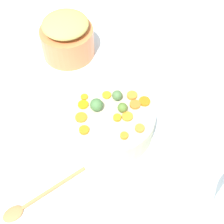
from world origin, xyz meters
TOP-DOWN VIEW (x-y plane):
  - tabletop at (0.00, 0.00)m, footprint 2.40×2.40m
  - serving_bowl_carrots at (-0.03, 0.01)m, footprint 0.29×0.29m
  - metal_pot at (-0.30, -0.32)m, footprint 0.22×0.22m
  - stuffing_mound at (-0.30, -0.32)m, footprint 0.18×0.18m
  - carrot_slice_0 at (-0.04, 0.06)m, footprint 0.05×0.05m
  - carrot_slice_1 at (-0.13, 0.04)m, footprint 0.05×0.05m
  - carrot_slice_2 at (-0.09, 0.07)m, footprint 0.05×0.05m
  - carrot_slice_3 at (0.07, -0.04)m, footprint 0.04×0.04m
  - carrot_slice_4 at (-0.01, 0.12)m, footprint 0.04×0.04m
  - carrot_slice_5 at (-0.05, -0.10)m, footprint 0.04×0.04m
  - carrot_slice_6 at (-0.02, 0.04)m, footprint 0.03×0.03m
  - carrot_slice_7 at (-0.02, -0.09)m, footprint 0.05×0.05m
  - carrot_slice_8 at (-0.09, -0.04)m, footprint 0.04×0.04m
  - carrot_slice_9 at (0.03, 0.08)m, footprint 0.03×0.03m
  - carrot_slice_10 at (-0.12, 0.09)m, footprint 0.04×0.04m
  - carrot_slice_11 at (0.03, -0.07)m, footprint 0.05×0.05m
  - brussels_sprout_0 at (-0.09, -0.00)m, footprint 0.04×0.04m
  - brussels_sprout_1 at (-0.03, -0.04)m, footprint 0.04×0.04m
  - brussels_sprout_2 at (-0.06, 0.04)m, footprint 0.03×0.03m
  - wooden_spoon at (0.33, -0.10)m, footprint 0.27×0.16m
  - dish_towel at (0.18, 0.29)m, footprint 0.22×0.20m

SIDE VIEW (x-z plane):
  - tabletop at x=0.00m, z-range 0.00..0.02m
  - dish_towel at x=0.18m, z-range 0.02..0.03m
  - wooden_spoon at x=0.33m, z-range 0.02..0.03m
  - serving_bowl_carrots at x=-0.03m, z-range 0.02..0.12m
  - metal_pot at x=-0.30m, z-range 0.02..0.14m
  - carrot_slice_5 at x=-0.05m, z-range 0.12..0.13m
  - carrot_slice_11 at x=0.03m, z-range 0.12..0.13m
  - carrot_slice_7 at x=-0.02m, z-range 0.12..0.13m
  - carrot_slice_8 at x=-0.09m, z-range 0.12..0.13m
  - carrot_slice_0 at x=-0.04m, z-range 0.12..0.13m
  - carrot_slice_3 at x=0.07m, z-range 0.12..0.13m
  - carrot_slice_10 at x=-0.12m, z-range 0.12..0.13m
  - carrot_slice_2 at x=-0.09m, z-range 0.12..0.13m
  - carrot_slice_1 at x=-0.13m, z-range 0.12..0.13m
  - carrot_slice_4 at x=-0.01m, z-range 0.12..0.13m
  - carrot_slice_9 at x=0.03m, z-range 0.12..0.13m
  - carrot_slice_6 at x=-0.02m, z-range 0.12..0.13m
  - brussels_sprout_2 at x=-0.06m, z-range 0.12..0.15m
  - brussels_sprout_0 at x=-0.09m, z-range 0.12..0.16m
  - brussels_sprout_1 at x=-0.03m, z-range 0.12..0.16m
  - stuffing_mound at x=-0.30m, z-range 0.14..0.20m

